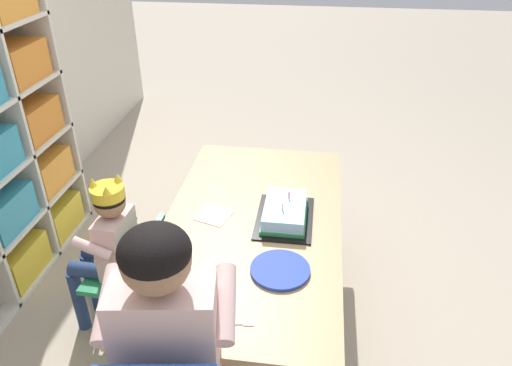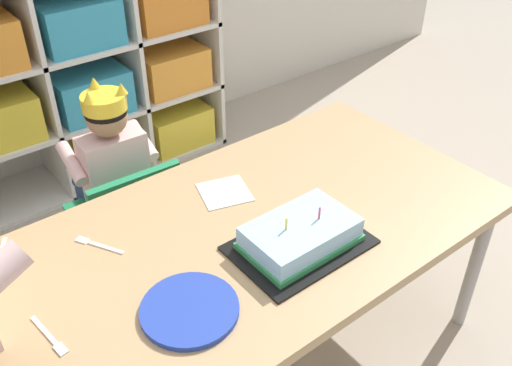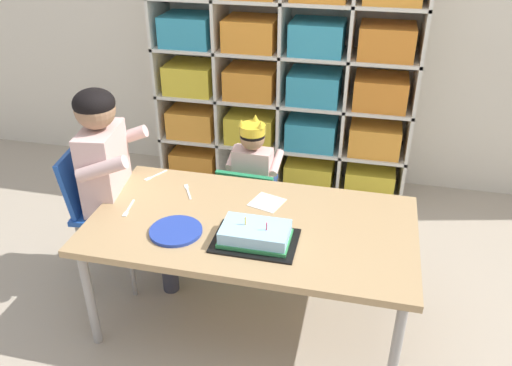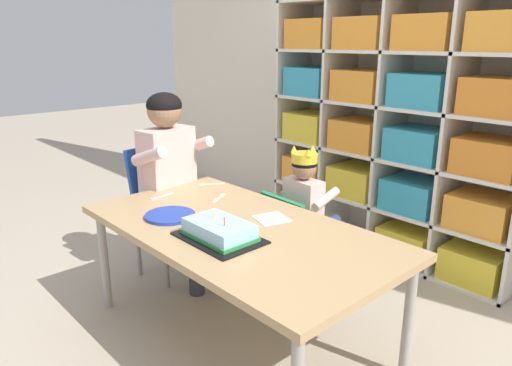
{
  "view_description": "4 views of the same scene",
  "coord_description": "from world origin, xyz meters",
  "px_view_note": "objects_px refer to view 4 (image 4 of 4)",
  "views": [
    {
      "loc": [
        -1.69,
        -0.25,
        1.78
      ],
      "look_at": [
        -0.0,
        -0.02,
        0.76
      ],
      "focal_mm": 33.65,
      "sensor_mm": 36.0,
      "label": 1
    },
    {
      "loc": [
        -0.73,
        -0.94,
        1.54
      ],
      "look_at": [
        0.01,
        -0.01,
        0.7
      ],
      "focal_mm": 39.46,
      "sensor_mm": 36.0,
      "label": 2
    },
    {
      "loc": [
        0.46,
        -1.88,
        1.85
      ],
      "look_at": [
        0.02,
        0.01,
        0.75
      ],
      "focal_mm": 36.54,
      "sensor_mm": 36.0,
      "label": 3
    },
    {
      "loc": [
        1.48,
        -1.24,
        1.34
      ],
      "look_at": [
        0.07,
        0.05,
        0.76
      ],
      "focal_mm": 33.35,
      "sensor_mm": 36.0,
      "label": 4
    }
  ],
  "objects_px": {
    "paper_plate_stack": "(170,216)",
    "classroom_chair_blue": "(295,232)",
    "classroom_chair_adult_side": "(163,196)",
    "fork_scattered_mid_table": "(220,197)",
    "birthday_cake_on_tray": "(219,232)",
    "activity_table": "(238,236)",
    "child_with_crown": "(309,201)",
    "adult_helper_seated": "(175,166)",
    "fork_beside_plate_stack": "(161,197)",
    "fork_near_cake_tray": "(210,184)"
  },
  "relations": [
    {
      "from": "adult_helper_seated",
      "to": "classroom_chair_adult_side",
      "type": "bearing_deg",
      "value": 90.0
    },
    {
      "from": "paper_plate_stack",
      "to": "fork_near_cake_tray",
      "type": "distance_m",
      "value": 0.53
    },
    {
      "from": "adult_helper_seated",
      "to": "fork_near_cake_tray",
      "type": "relative_size",
      "value": 8.1
    },
    {
      "from": "fork_beside_plate_stack",
      "to": "fork_scattered_mid_table",
      "type": "distance_m",
      "value": 0.31
    },
    {
      "from": "paper_plate_stack",
      "to": "fork_near_cake_tray",
      "type": "xyz_separation_m",
      "value": [
        -0.29,
        0.45,
        -0.01
      ]
    },
    {
      "from": "birthday_cake_on_tray",
      "to": "fork_near_cake_tray",
      "type": "bearing_deg",
      "value": 145.54
    },
    {
      "from": "classroom_chair_adult_side",
      "to": "fork_scattered_mid_table",
      "type": "xyz_separation_m",
      "value": [
        0.46,
        0.06,
        0.09
      ]
    },
    {
      "from": "classroom_chair_blue",
      "to": "classroom_chair_adult_side",
      "type": "bearing_deg",
      "value": 32.08
    },
    {
      "from": "fork_beside_plate_stack",
      "to": "fork_near_cake_tray",
      "type": "xyz_separation_m",
      "value": [
        -0.01,
        0.33,
        0.0
      ]
    },
    {
      "from": "classroom_chair_adult_side",
      "to": "birthday_cake_on_tray",
      "type": "bearing_deg",
      "value": -115.44
    },
    {
      "from": "classroom_chair_adult_side",
      "to": "birthday_cake_on_tray",
      "type": "relative_size",
      "value": 2.12
    },
    {
      "from": "activity_table",
      "to": "birthday_cake_on_tray",
      "type": "bearing_deg",
      "value": -70.2
    },
    {
      "from": "birthday_cake_on_tray",
      "to": "fork_scattered_mid_table",
      "type": "bearing_deg",
      "value": 141.53
    },
    {
      "from": "classroom_chair_blue",
      "to": "fork_beside_plate_stack",
      "type": "distance_m",
      "value": 0.74
    },
    {
      "from": "classroom_chair_adult_side",
      "to": "paper_plate_stack",
      "type": "relative_size",
      "value": 3.28
    },
    {
      "from": "child_with_crown",
      "to": "classroom_chair_adult_side",
      "type": "xyz_separation_m",
      "value": [
        -0.7,
        -0.49,
        -0.03
      ]
    },
    {
      "from": "child_with_crown",
      "to": "paper_plate_stack",
      "type": "bearing_deg",
      "value": 80.36
    },
    {
      "from": "paper_plate_stack",
      "to": "fork_scattered_mid_table",
      "type": "relative_size",
      "value": 1.69
    },
    {
      "from": "adult_helper_seated",
      "to": "fork_beside_plate_stack",
      "type": "distance_m",
      "value": 0.24
    },
    {
      "from": "activity_table",
      "to": "birthday_cake_on_tray",
      "type": "xyz_separation_m",
      "value": [
        0.05,
        -0.14,
        0.07
      ]
    },
    {
      "from": "classroom_chair_blue",
      "to": "fork_near_cake_tray",
      "type": "relative_size",
      "value": 4.26
    },
    {
      "from": "activity_table",
      "to": "fork_near_cake_tray",
      "type": "distance_m",
      "value": 0.66
    },
    {
      "from": "fork_beside_plate_stack",
      "to": "classroom_chair_blue",
      "type": "bearing_deg",
      "value": -46.23
    },
    {
      "from": "classroom_chair_blue",
      "to": "fork_beside_plate_stack",
      "type": "relative_size",
      "value": 3.81
    },
    {
      "from": "adult_helper_seated",
      "to": "fork_near_cake_tray",
      "type": "bearing_deg",
      "value": -47.21
    },
    {
      "from": "paper_plate_stack",
      "to": "adult_helper_seated",
      "type": "bearing_deg",
      "value": 143.76
    },
    {
      "from": "fork_beside_plate_stack",
      "to": "birthday_cake_on_tray",
      "type": "bearing_deg",
      "value": -107.08
    },
    {
      "from": "fork_beside_plate_stack",
      "to": "classroom_chair_adult_side",
      "type": "bearing_deg",
      "value": 50.17
    },
    {
      "from": "adult_helper_seated",
      "to": "paper_plate_stack",
      "type": "bearing_deg",
      "value": -134.54
    },
    {
      "from": "classroom_chair_adult_side",
      "to": "fork_beside_plate_stack",
      "type": "xyz_separation_m",
      "value": [
        0.25,
        -0.16,
        0.09
      ]
    },
    {
      "from": "fork_scattered_mid_table",
      "to": "child_with_crown",
      "type": "bearing_deg",
      "value": 121.8
    },
    {
      "from": "activity_table",
      "to": "classroom_chair_blue",
      "type": "relative_size",
      "value": 2.58
    },
    {
      "from": "paper_plate_stack",
      "to": "classroom_chair_blue",
      "type": "bearing_deg",
      "value": 76.19
    },
    {
      "from": "fork_scattered_mid_table",
      "to": "birthday_cake_on_tray",
      "type": "bearing_deg",
      "value": 22.6
    },
    {
      "from": "activity_table",
      "to": "fork_near_cake_tray",
      "type": "bearing_deg",
      "value": 153.06
    },
    {
      "from": "classroom_chair_adult_side",
      "to": "fork_near_cake_tray",
      "type": "bearing_deg",
      "value": -63.19
    },
    {
      "from": "birthday_cake_on_tray",
      "to": "fork_scattered_mid_table",
      "type": "height_order",
      "value": "birthday_cake_on_tray"
    },
    {
      "from": "child_with_crown",
      "to": "fork_near_cake_tray",
      "type": "bearing_deg",
      "value": 37.67
    },
    {
      "from": "activity_table",
      "to": "adult_helper_seated",
      "type": "xyz_separation_m",
      "value": [
        -0.71,
        0.15,
        0.15
      ]
    },
    {
      "from": "birthday_cake_on_tray",
      "to": "activity_table",
      "type": "bearing_deg",
      "value": 109.8
    },
    {
      "from": "fork_beside_plate_stack",
      "to": "fork_near_cake_tray",
      "type": "bearing_deg",
      "value": -5.75
    },
    {
      "from": "birthday_cake_on_tray",
      "to": "fork_beside_plate_stack",
      "type": "distance_m",
      "value": 0.64
    },
    {
      "from": "classroom_chair_blue",
      "to": "classroom_chair_adult_side",
      "type": "xyz_separation_m",
      "value": [
        -0.69,
        -0.39,
        0.12
      ]
    },
    {
      "from": "adult_helper_seated",
      "to": "birthday_cake_on_tray",
      "type": "distance_m",
      "value": 0.82
    },
    {
      "from": "activity_table",
      "to": "fork_near_cake_tray",
      "type": "height_order",
      "value": "fork_near_cake_tray"
    },
    {
      "from": "child_with_crown",
      "to": "adult_helper_seated",
      "type": "bearing_deg",
      "value": 41.82
    },
    {
      "from": "classroom_chair_adult_side",
      "to": "fork_scattered_mid_table",
      "type": "height_order",
      "value": "classroom_chair_adult_side"
    },
    {
      "from": "child_with_crown",
      "to": "classroom_chair_adult_side",
      "type": "distance_m",
      "value": 0.85
    },
    {
      "from": "classroom_chair_adult_side",
      "to": "paper_plate_stack",
      "type": "xyz_separation_m",
      "value": [
        0.53,
        -0.28,
        0.1
      ]
    },
    {
      "from": "classroom_chair_blue",
      "to": "fork_near_cake_tray",
      "type": "height_order",
      "value": "same"
    }
  ]
}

